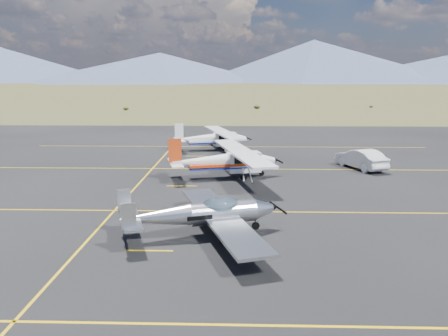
% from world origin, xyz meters
% --- Properties ---
extents(ground, '(1600.00, 1600.00, 0.00)m').
position_xyz_m(ground, '(0.00, 0.00, 0.00)').
color(ground, '#383D1C').
rests_on(ground, ground).
extents(apron, '(72.00, 72.00, 0.02)m').
position_xyz_m(apron, '(0.00, 7.00, 0.00)').
color(apron, black).
rests_on(apron, ground).
extents(aircraft_low_wing, '(7.32, 9.90, 2.17)m').
position_xyz_m(aircraft_low_wing, '(-0.79, -1.61, 1.04)').
color(aircraft_low_wing, '#BBBDC2').
rests_on(aircraft_low_wing, apron).
extents(aircraft_cessna, '(7.60, 11.63, 2.95)m').
position_xyz_m(aircraft_cessna, '(-0.15, 9.98, 1.31)').
color(aircraft_cessna, white).
rests_on(aircraft_cessna, apron).
extents(aircraft_plain, '(7.25, 10.71, 2.73)m').
position_xyz_m(aircraft_plain, '(-1.70, 21.92, 1.21)').
color(aircraft_plain, white).
rests_on(aircraft_plain, apron).
extents(sedan, '(3.36, 5.04, 1.57)m').
position_xyz_m(sedan, '(10.49, 13.47, 0.80)').
color(sedan, silver).
rests_on(sedan, apron).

